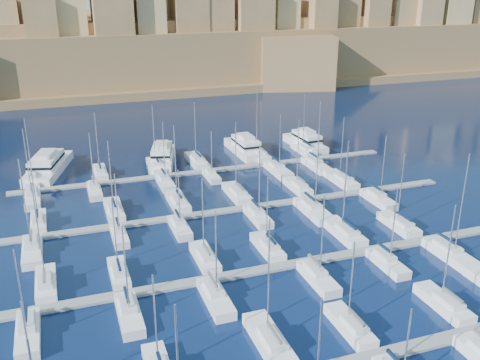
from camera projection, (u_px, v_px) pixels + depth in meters
name	position (u px, v px, depth m)	size (l,w,h in m)	color
ground	(264.00, 232.00, 90.05)	(600.00, 600.00, 0.00)	black
pontoon_near	(376.00, 356.00, 59.94)	(84.00, 2.00, 0.40)	slate
pontoon_mid_near	(294.00, 264.00, 79.37)	(84.00, 2.00, 0.40)	slate
pontoon_mid_far	(244.00, 208.00, 98.81)	(84.00, 2.00, 0.40)	slate
pontoon_far	(211.00, 171.00, 118.25)	(84.00, 2.00, 0.40)	slate
sailboat_2	(269.00, 340.00, 61.67)	(3.01, 10.03, 16.16)	silver
sailboat_3	(350.00, 326.00, 64.30)	(2.62, 8.72, 12.13)	silver
sailboat_4	(444.00, 303.00, 68.73)	(2.73, 9.09, 14.62)	silver
sailboat_12	(46.00, 284.00, 73.20)	(2.73, 9.10, 14.95)	silver
sailboat_13	(119.00, 273.00, 75.88)	(2.47, 8.25, 12.36)	silver
sailboat_14	(205.00, 257.00, 80.17)	(2.70, 9.01, 13.49)	silver
sailboat_15	(268.00, 247.00, 83.29)	(2.68, 8.95, 12.40)	silver
sailboat_16	(344.00, 232.00, 88.20)	(3.12, 10.38, 16.50)	silver
sailboat_17	(399.00, 225.00, 90.93)	(2.79, 9.30, 13.52)	silver
sailboat_18	(28.00, 333.00, 62.99)	(2.70, 9.01, 12.45)	silver
sailboat_19	(129.00, 314.00, 66.65)	(2.71, 9.02, 13.38)	silver
sailboat_20	(216.00, 298.00, 70.02)	(2.78, 9.26, 13.68)	silver
sailboat_21	(318.00, 277.00, 74.79)	(2.69, 8.98, 13.55)	silver
sailboat_22	(387.00, 263.00, 78.70)	(2.48, 8.25, 13.01)	silver
sailboat_23	(451.00, 254.00, 81.08)	(3.09, 10.29, 17.25)	silver
sailboat_24	(39.00, 222.00, 92.07)	(2.55, 8.50, 13.67)	silver
sailboat_25	(114.00, 210.00, 96.62)	(2.94, 9.81, 13.92)	silver
sailboat_26	(178.00, 201.00, 100.34)	(2.99, 9.97, 15.64)	silver
sailboat_27	(237.00, 193.00, 104.11)	(3.06, 10.21, 15.18)	silver
sailboat_28	(298.00, 187.00, 107.59)	(2.73, 9.10, 14.82)	silver
sailboat_29	(341.00, 180.00, 111.21)	(3.05, 10.15, 14.23)	silver
sailboat_30	(32.00, 251.00, 82.13)	(2.95, 9.82, 16.06)	silver
sailboat_31	(119.00, 235.00, 87.15)	(2.34, 7.80, 11.84)	silver
sailboat_32	(180.00, 227.00, 90.01)	(2.51, 8.38, 11.44)	silver
sailboat_33	(258.00, 216.00, 94.19)	(2.62, 8.73, 14.36)	silver
sailboat_34	(313.00, 210.00, 96.56)	(3.19, 10.65, 17.78)	silver
sailboat_35	(378.00, 199.00, 101.56)	(2.77, 9.23, 13.66)	silver
sailboat_36	(33.00, 180.00, 111.33)	(2.69, 8.97, 13.98)	silver
sailboat_37	(100.00, 172.00, 115.53)	(2.65, 8.85, 14.11)	silver
sailboat_38	(156.00, 166.00, 119.67)	(2.89, 9.63, 14.76)	silver
sailboat_39	(197.00, 161.00, 123.06)	(3.19, 10.64, 14.58)	silver
sailboat_40	(257.00, 154.00, 127.71)	(3.20, 10.66, 16.77)	silver
sailboat_41	(304.00, 150.00, 131.02)	(2.90, 9.68, 14.66)	silver
sailboat_42	(33.00, 198.00, 101.72)	(2.80, 9.34, 14.93)	silver
sailboat_43	(94.00, 190.00, 105.67)	(2.53, 8.44, 12.92)	silver
sailboat_44	(165.00, 182.00, 109.93)	(2.62, 8.72, 13.80)	silver
sailboat_45	(211.00, 176.00, 113.67)	(2.20, 7.35, 10.89)	silver
sailboat_46	(278.00, 170.00, 117.04)	(3.04, 10.15, 13.67)	silver
sailboat_47	(316.00, 165.00, 120.04)	(2.96, 9.86, 15.72)	silver
motor_yacht_a	(48.00, 165.00, 116.96)	(11.30, 20.67, 5.25)	silver
motor_yacht_b	(162.00, 156.00, 123.36)	(9.32, 17.34, 5.25)	silver
motor_yacht_c	(245.00, 147.00, 129.75)	(5.28, 16.86, 5.25)	silver
motor_yacht_d	(306.00, 141.00, 134.19)	(5.47, 15.81, 5.25)	silver
fortified_city	(126.00, 44.00, 221.99)	(460.00, 108.95, 59.52)	brown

